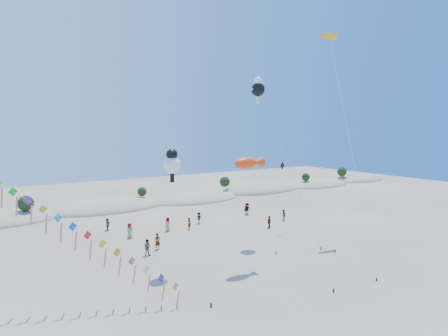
# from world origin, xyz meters

# --- Properties ---
(ground) EXTENTS (160.00, 160.00, 0.00)m
(ground) POSITION_xyz_m (0.00, 0.00, 0.00)
(ground) COLOR #84735B
(ground) RESTS_ON ground
(dune_ridge) EXTENTS (145.30, 11.49, 5.57)m
(dune_ridge) POSITION_xyz_m (1.06, 45.14, 0.11)
(dune_ridge) COLOR tan
(dune_ridge) RESTS_ON ground
(kite_train) EXTENTS (20.19, 13.59, 15.13)m
(kite_train) POSITION_xyz_m (-14.18, 13.88, 7.67)
(kite_train) COLOR #3F2D1E
(kite_train) RESTS_ON ground
(fish_kite) EXTENTS (3.37, 9.62, 10.29)m
(fish_kite) POSITION_xyz_m (4.26, 12.41, 9.72)
(fish_kite) COLOR #3F2D1E
(fish_kite) RESTS_ON ground
(cartoon_kite_low) EXTENTS (11.38, 3.26, 11.14)m
(cartoon_kite_low) POSITION_xyz_m (-2.33, 15.31, 9.84)
(cartoon_kite_low) COLOR #3F2D1E
(cartoon_kite_low) RESTS_ON ground
(cartoon_kite_high) EXTENTS (3.38, 9.06, 19.07)m
(cartoon_kite_high) POSITION_xyz_m (10.83, 19.49, 17.74)
(cartoon_kite_high) COLOR #3F2D1E
(cartoon_kite_high) RESTS_ON ground
(parafoil_kite) EXTENTS (10.02, 14.33, 24.67)m
(parafoil_kite) POSITION_xyz_m (19.45, 16.35, 23.57)
(parafoil_kite) COLOR #3F2D1E
(parafoil_kite) RESTS_ON ground
(dark_kite) EXTENTS (1.95, 10.20, 8.80)m
(dark_kite) POSITION_xyz_m (14.82, 17.18, 6.03)
(dark_kite) COLOR #3F2D1E
(dark_kite) RESTS_ON ground
(beachgoers) EXTENTS (23.35, 13.21, 1.80)m
(beachgoers) POSITION_xyz_m (6.07, 26.35, 0.84)
(beachgoers) COLOR slate
(beachgoers) RESTS_ON ground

